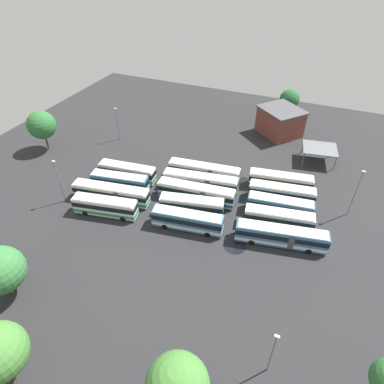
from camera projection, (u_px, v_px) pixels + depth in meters
The scene contains 26 objects.
ground_plane at pixel (197, 201), 62.13m from camera, with size 109.44×109.44×0.00m, color #28282B.
bus_row0_slot0 at pixel (280, 181), 64.04m from camera, with size 12.30×4.32×3.40m.
bus_row0_slot1 at pixel (282, 193), 61.06m from camera, with size 12.14×4.22×3.40m.
bus_row0_slot2 at pixel (280, 206), 58.19m from camera, with size 11.63×3.85×3.40m.
bus_row0_slot3 at pixel (279, 219), 55.60m from camera, with size 11.69×4.29×3.40m.
bus_row0_slot4 at pixel (281, 236), 52.48m from camera, with size 14.62×5.03×3.40m.
bus_row1_slot0 at pixel (204, 172), 66.53m from camera, with size 14.60×4.03×3.40m.
bus_row1_slot1 at pixel (201, 182), 63.82m from camera, with size 14.62×4.61×3.40m.
bus_row1_slot2 at pixel (196, 193), 61.17m from camera, with size 14.60×3.98×3.40m.
bus_row1_slot3 at pixel (192, 205), 58.33m from camera, with size 11.53×4.84×3.40m.
bus_row1_slot4 at pixel (187, 220), 55.33m from camera, with size 12.28×4.17×3.40m.
bus_row2_slot1 at pixel (127, 172), 66.46m from camera, with size 11.75×3.73×3.40m.
bus_row2_slot2 at pixel (120, 182), 63.86m from camera, with size 11.42×4.32×3.40m.
bus_row2_slot3 at pixel (111, 193), 61.04m from camera, with size 14.62×4.74×3.40m.
bus_row2_slot4 at pixel (105, 206), 58.16m from camera, with size 11.70×4.59×3.40m.
depot_building at pixel (280, 121), 80.78m from camera, with size 12.87×12.73×6.56m.
maintenance_shelter at pixel (320, 149), 70.83m from camera, with size 7.94×7.08×3.40m.
lamp_post_far_corner at pixel (272, 352), 35.58m from camera, with size 0.56×0.28×7.63m.
lamp_post_near_entrance at pixel (118, 123), 77.74m from camera, with size 0.56×0.28×8.08m.
lamp_post_mid_lot at pixel (356, 192), 56.02m from camera, with size 0.56×0.28×9.41m.
lamp_post_by_building at pixel (59, 180), 59.05m from camera, with size 0.56×0.28×8.98m.
tree_east_edge at pixel (289, 100), 85.29m from camera, with size 5.13×5.13×8.29m.
tree_north_edge at pixel (0, 270), 43.29m from camera, with size 6.45×6.45×8.17m.
tree_northwest at pixel (42, 125), 73.18m from camera, with size 6.25×6.25×9.25m.
puddle_centre_drain at pixel (235, 246), 53.21m from camera, with size 3.65×3.65×0.01m, color black.
puddle_front_lane at pixel (242, 182), 66.75m from camera, with size 3.85×3.85×0.01m, color black.
Camera 1 is at (-17.69, 44.29, 39.86)m, focal length 30.89 mm.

